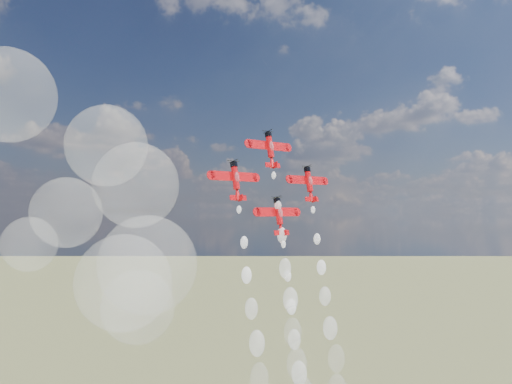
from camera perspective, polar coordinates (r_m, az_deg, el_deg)
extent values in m
cylinder|color=red|center=(138.06, 1.47, 4.82)|extent=(1.55, 2.62, 5.93)
cylinder|color=black|center=(138.89, 1.30, 6.04)|extent=(1.77, 1.95, 1.42)
cube|color=red|center=(138.42, 1.35, 4.90)|extent=(13.47, 0.66, 2.21)
cube|color=white|center=(136.16, 0.15, 5.01)|extent=(5.30, 0.15, 0.60)
cube|color=white|center=(140.91, 2.43, 4.77)|extent=(5.30, 0.15, 0.60)
cube|color=red|center=(136.73, 1.78, 2.84)|extent=(4.86, 0.36, 1.22)
cube|color=red|center=(136.09, 2.02, 2.84)|extent=(0.15, 2.12, 1.77)
ellipsoid|color=silver|center=(137.60, 1.64, 4.84)|extent=(1.21, 1.59, 2.90)
cone|color=red|center=(137.01, 1.70, 3.19)|extent=(1.55, 2.07, 3.11)
cylinder|color=red|center=(128.24, -2.19, 1.55)|extent=(1.55, 2.62, 5.93)
cylinder|color=black|center=(128.93, -2.35, 2.88)|extent=(1.77, 1.95, 1.42)
cube|color=red|center=(128.61, -2.31, 1.65)|extent=(13.47, 0.66, 2.21)
cube|color=white|center=(126.54, -3.66, 1.70)|extent=(5.30, 0.15, 0.60)
cube|color=white|center=(130.95, -1.08, 1.57)|extent=(5.30, 0.15, 0.60)
cube|color=red|center=(127.15, -1.88, -0.61)|extent=(4.86, 0.36, 1.22)
cube|color=red|center=(126.47, -1.65, -0.63)|extent=(0.15, 2.12, 1.77)
ellipsoid|color=silver|center=(127.75, -2.02, 1.56)|extent=(1.21, 1.59, 2.90)
cone|color=red|center=(127.39, -1.96, -0.23)|extent=(1.55, 2.07, 3.11)
cylinder|color=red|center=(144.53, 5.58, 1.15)|extent=(1.55, 2.62, 5.93)
cylinder|color=black|center=(145.14, 5.41, 2.34)|extent=(1.77, 1.95, 1.42)
cube|color=red|center=(144.86, 5.45, 1.25)|extent=(13.47, 0.66, 2.21)
cube|color=white|center=(142.39, 4.38, 1.29)|extent=(5.30, 0.15, 0.60)
cube|color=white|center=(147.55, 6.42, 1.18)|extent=(5.30, 0.15, 0.60)
cube|color=red|center=(143.56, 5.90, -0.76)|extent=(4.86, 0.36, 1.22)
cube|color=red|center=(142.96, 6.15, -0.78)|extent=(0.15, 2.12, 1.77)
ellipsoid|color=silver|center=(144.10, 5.75, 1.17)|extent=(1.21, 1.59, 2.90)
cone|color=red|center=(143.78, 5.82, -0.42)|extent=(1.55, 2.07, 3.11)
cylinder|color=red|center=(134.61, 2.40, -2.22)|extent=(1.55, 2.62, 5.93)
cylinder|color=black|center=(135.08, 2.23, -0.93)|extent=(1.77, 1.95, 1.42)
cube|color=red|center=(134.94, 2.27, -2.11)|extent=(13.47, 0.66, 2.21)
cube|color=white|center=(132.63, 1.06, -2.13)|extent=(5.30, 0.15, 0.60)
cube|color=white|center=(137.50, 3.37, -2.12)|extent=(5.30, 0.15, 0.60)
cube|color=red|center=(133.89, 2.72, -4.30)|extent=(4.86, 0.36, 1.22)
cube|color=red|center=(133.27, 2.97, -4.33)|extent=(0.15, 2.12, 1.77)
ellipsoid|color=silver|center=(134.16, 2.58, -2.22)|extent=(1.21, 1.59, 2.90)
cone|color=red|center=(134.07, 2.64, -3.93)|extent=(1.55, 2.07, 3.11)
sphere|color=white|center=(136.39, 1.87, 1.77)|extent=(1.07, 1.07, 1.07)
sphere|color=white|center=(134.71, 2.31, -1.46)|extent=(1.65, 1.65, 1.65)
sphere|color=white|center=(134.15, 2.74, -4.57)|extent=(2.22, 2.22, 2.22)
sphere|color=white|center=(133.44, 3.08, -8.02)|extent=(2.80, 2.80, 2.80)
sphere|color=white|center=(133.59, 3.64, -11.22)|extent=(3.37, 3.37, 3.37)
sphere|color=white|center=(134.01, 3.89, -14.53)|extent=(3.95, 3.95, 3.95)
sphere|color=white|center=(134.42, 4.33, -17.65)|extent=(4.52, 4.52, 4.52)
sphere|color=white|center=(126.76, -1.80, -1.86)|extent=(1.07, 1.07, 1.07)
sphere|color=white|center=(125.84, -1.26, -5.32)|extent=(1.65, 1.65, 1.65)
sphere|color=white|center=(125.56, -1.01, -8.75)|extent=(2.22, 2.22, 2.22)
sphere|color=white|center=(125.41, -0.49, -12.17)|extent=(2.80, 2.80, 2.80)
sphere|color=white|center=(125.75, 0.10, -15.64)|extent=(3.37, 3.37, 3.37)
sphere|color=white|center=(127.31, 0.36, -19.03)|extent=(3.95, 3.95, 3.95)
sphere|color=white|center=(143.38, 6.02, -1.87)|extent=(1.07, 1.07, 1.07)
sphere|color=white|center=(142.18, 6.44, -4.93)|extent=(1.65, 1.65, 1.65)
sphere|color=white|center=(142.26, 6.90, -7.89)|extent=(2.22, 2.22, 2.22)
sphere|color=white|center=(142.21, 7.28, -10.82)|extent=(2.80, 2.80, 2.80)
sphere|color=white|center=(142.32, 7.82, -14.01)|extent=(3.37, 3.37, 3.37)
sphere|color=white|center=(142.94, 8.46, -16.94)|extent=(3.95, 3.95, 3.95)
sphere|color=white|center=(133.76, 2.90, -5.52)|extent=(1.07, 1.07, 1.07)
sphere|color=white|center=(133.34, 3.35, -8.79)|extent=(1.65, 1.65, 1.65)
sphere|color=white|center=(133.50, 3.74, -11.95)|extent=(2.22, 2.22, 2.22)
sphere|color=white|center=(134.10, 4.05, -15.22)|extent=(2.80, 2.80, 2.80)
sphere|color=white|center=(134.89, 4.56, -18.51)|extent=(3.37, 3.37, 3.37)
sphere|color=white|center=(109.47, -13.74, -9.25)|extent=(18.84, 18.84, 18.84)
sphere|color=white|center=(121.98, -11.34, -7.52)|extent=(21.77, 21.77, 21.77)
sphere|color=white|center=(116.31, -19.32, -2.05)|extent=(14.34, 14.34, 14.34)
sphere|color=white|center=(111.23, -24.67, 9.25)|extent=(17.49, 17.49, 17.49)
sphere|color=white|center=(120.86, -12.35, -11.74)|extent=(15.75, 15.75, 15.75)
sphere|color=white|center=(116.27, -22.75, -5.09)|extent=(10.81, 10.81, 10.81)
sphere|color=white|center=(129.08, -12.51, 0.71)|extent=(20.02, 20.02, 20.02)
sphere|color=white|center=(127.18, -15.45, 4.71)|extent=(18.45, 18.45, 18.45)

